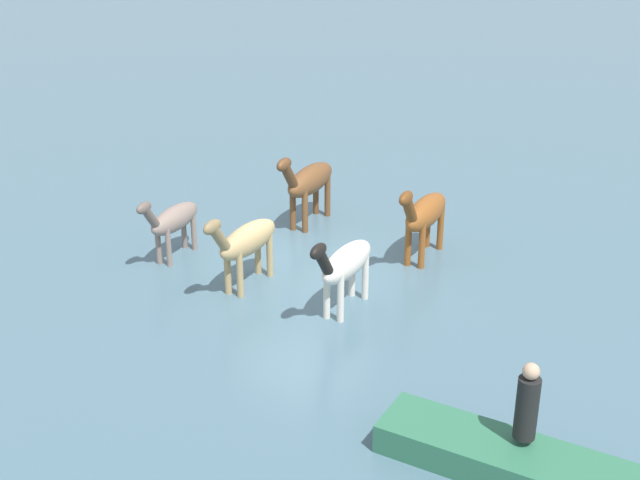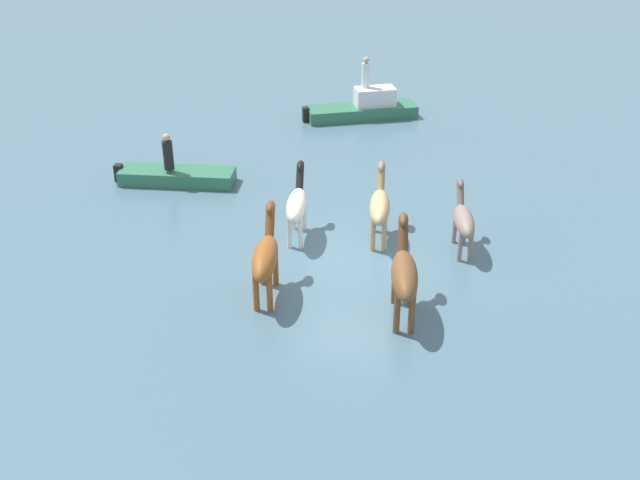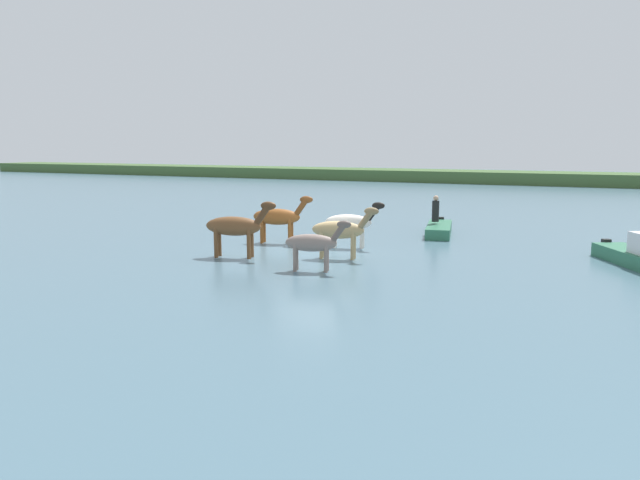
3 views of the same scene
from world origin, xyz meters
TOP-DOWN VIEW (x-y plane):
  - ground_plane at (0.00, 0.00)m, footprint 152.17×152.17m
  - horse_dark_mare at (1.31, -0.41)m, footprint 2.42×0.88m
  - horse_chestnut_trailing at (0.85, 1.82)m, footprint 2.36×0.88m
  - horse_dun_straggler at (-2.21, -1.68)m, footprint 2.65×1.04m
  - horse_lead at (1.29, -2.69)m, footprint 2.15×0.90m
  - horse_pinto_flank at (-2.23, 1.66)m, footprint 2.55×0.97m
  - boat_launch_far at (3.31, 6.65)m, footprint 1.64×3.95m
  - person_helmsman_aft at (3.09, 6.75)m, footprint 0.32×0.32m

SIDE VIEW (x-z plane):
  - ground_plane at x=0.00m, z-range 0.00..0.00m
  - boat_launch_far at x=3.31m, z-range -0.20..0.51m
  - horse_lead at x=1.29m, z-range 0.08..1.75m
  - horse_chestnut_trailing at x=0.85m, z-range 0.09..1.92m
  - horse_dark_mare at x=1.31m, z-range 0.10..1.96m
  - horse_pinto_flank at x=-2.23m, z-range 0.10..2.07m
  - person_helmsman_aft at x=3.09m, z-range 0.51..1.70m
  - horse_dun_straggler at x=-2.21m, z-range 0.10..2.15m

